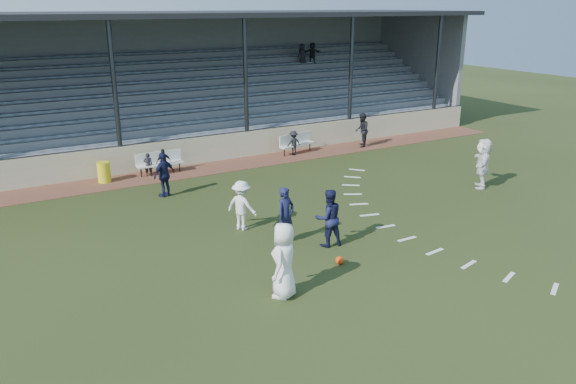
% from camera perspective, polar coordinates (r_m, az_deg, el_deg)
% --- Properties ---
extents(ground, '(90.00, 90.00, 0.00)m').
position_cam_1_polar(ground, '(16.30, 4.42, -6.77)').
color(ground, '#283315').
rests_on(ground, ground).
extents(cinder_track, '(34.00, 2.00, 0.02)m').
position_cam_1_polar(cinder_track, '(25.10, -9.15, 2.23)').
color(cinder_track, brown).
rests_on(cinder_track, ground).
extents(retaining_wall, '(34.00, 0.18, 1.20)m').
position_cam_1_polar(retaining_wall, '(25.90, -10.06, 4.05)').
color(retaining_wall, beige).
rests_on(retaining_wall, ground).
extents(bench_left, '(2.00, 0.47, 0.95)m').
position_cam_1_polar(bench_left, '(24.72, -12.95, 3.12)').
color(bench_left, white).
rests_on(bench_left, cinder_track).
extents(bench_right, '(2.04, 0.86, 0.95)m').
position_cam_1_polar(bench_right, '(27.52, 0.83, 5.15)').
color(bench_right, white).
rests_on(bench_right, cinder_track).
extents(trash_bin, '(0.52, 0.52, 0.84)m').
position_cam_1_polar(trash_bin, '(24.15, -18.19, 1.94)').
color(trash_bin, yellow).
rests_on(trash_bin, cinder_track).
extents(football, '(0.24, 0.24, 0.24)m').
position_cam_1_polar(football, '(15.95, 5.26, -6.92)').
color(football, '#DC410C').
rests_on(football, ground).
extents(player_white_lead, '(1.11, 1.10, 1.94)m').
position_cam_1_polar(player_white_lead, '(13.89, -0.41, -6.95)').
color(player_white_lead, white).
rests_on(player_white_lead, ground).
extents(player_navy_lead, '(0.75, 0.61, 1.78)m').
position_cam_1_polar(player_navy_lead, '(16.95, -0.24, -2.42)').
color(player_navy_lead, '#16193C').
rests_on(player_navy_lead, ground).
extents(player_navy_mid, '(0.95, 0.79, 1.78)m').
position_cam_1_polar(player_navy_mid, '(16.82, 4.13, -2.63)').
color(player_navy_mid, '#16193C').
rests_on(player_navy_mid, ground).
extents(player_white_wing, '(1.07, 1.22, 1.64)m').
position_cam_1_polar(player_white_wing, '(18.07, -4.72, -1.37)').
color(player_white_wing, white).
rests_on(player_white_wing, ground).
extents(player_navy_wing, '(1.09, 0.80, 1.71)m').
position_cam_1_polar(player_navy_wing, '(21.67, -12.46, 1.75)').
color(player_navy_wing, '#16193C').
rests_on(player_navy_wing, ground).
extents(player_white_back, '(1.73, 1.71, 1.99)m').
position_cam_1_polar(player_white_back, '(23.49, 19.17, 2.79)').
color(player_white_back, white).
rests_on(player_white_back, ground).
extents(official, '(1.03, 1.06, 1.73)m').
position_cam_1_polar(official, '(28.92, 7.51, 6.26)').
color(official, black).
rests_on(official, cinder_track).
extents(sub_left_near, '(0.42, 0.33, 1.01)m').
position_cam_1_polar(sub_left_near, '(24.45, -14.02, 2.72)').
color(sub_left_near, black).
rests_on(sub_left_near, cinder_track).
extents(sub_left_far, '(0.66, 0.27, 1.12)m').
position_cam_1_polar(sub_left_far, '(24.51, -12.50, 3.01)').
color(sub_left_far, black).
rests_on(sub_left_far, cinder_track).
extents(sub_right, '(0.76, 0.44, 1.18)m').
position_cam_1_polar(sub_right, '(27.11, 0.57, 5.00)').
color(sub_right, black).
rests_on(sub_right, cinder_track).
extents(grandstand, '(34.60, 9.00, 6.61)m').
position_cam_1_polar(grandstand, '(29.97, -13.39, 8.92)').
color(grandstand, gray).
rests_on(grandstand, ground).
extents(penalty_arc, '(3.89, 14.63, 0.01)m').
position_cam_1_polar(penalty_arc, '(18.76, 14.92, -3.86)').
color(penalty_arc, white).
rests_on(penalty_arc, ground).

